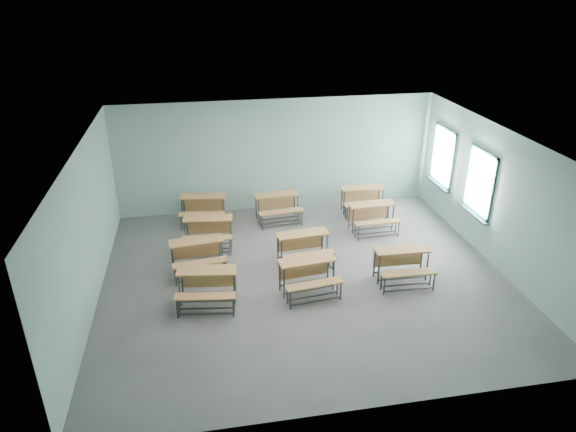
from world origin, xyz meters
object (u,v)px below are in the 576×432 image
Objects in this scene: desk_unit_r0c1 at (308,272)px; desk_unit_r2c2 at (373,214)px; desk_unit_r0c0 at (207,283)px; desk_unit_r0c2 at (403,261)px; desk_unit_r1c0 at (197,252)px; desk_unit_r3c1 at (278,204)px; desk_unit_r3c0 at (203,206)px; desk_unit_r2c0 at (208,228)px; desk_unit_r1c1 at (304,244)px; desk_unit_r3c2 at (363,197)px.

desk_unit_r0c1 is 1.06× the size of desk_unit_r2c2.
desk_unit_r0c0 is 4.30m from desk_unit_r0c2.
desk_unit_r2c2 is at bearing 8.49° from desk_unit_r1c0.
desk_unit_r0c1 and desk_unit_r0c2 have the same top height.
desk_unit_r1c0 and desk_unit_r3c1 have the same top height.
desk_unit_r0c2 and desk_unit_r1c0 have the same top height.
desk_unit_r0c1 is 1.00× the size of desk_unit_r3c0.
desk_unit_r2c0 is 1.43m from desk_unit_r3c0.
desk_unit_r0c0 is 1.02× the size of desk_unit_r3c1.
desk_unit_r3c0 is 1.02× the size of desk_unit_r3c1.
desk_unit_r2c2 is 0.96× the size of desk_unit_r3c1.
desk_unit_r0c2 is 4.21m from desk_unit_r3c1.
desk_unit_r0c2 and desk_unit_r1c1 have the same top height.
desk_unit_r3c1 is (-2.22, 3.58, 0.00)m from desk_unit_r0c2.
desk_unit_r3c2 is at bearing 42.02° from desk_unit_r1c1.
desk_unit_r1c0 is at bearing -96.39° from desk_unit_r2c0.
desk_unit_r2c2 is at bearing 26.38° from desk_unit_r1c1.
desk_unit_r3c2 is (4.43, 1.25, 0.00)m from desk_unit_r2c0.
desk_unit_r2c2 is at bearing -9.51° from desk_unit_r3c0.
desk_unit_r2c0 is at bearing 179.77° from desk_unit_r2c2.
desk_unit_r3c1 is (-2.37, 1.08, 0.00)m from desk_unit_r2c2.
desk_unit_r0c1 is 4.44m from desk_unit_r3c0.
desk_unit_r1c0 is at bearing -149.31° from desk_unit_r3c2.
desk_unit_r3c0 is (0.20, 2.61, 0.00)m from desk_unit_r1c0.
desk_unit_r0c1 is at bearing -43.66° from desk_unit_r2c0.
desk_unit_r2c2 is 1.14m from desk_unit_r3c2.
desk_unit_r2c0 and desk_unit_r3c2 have the same top height.
desk_unit_r0c2 and desk_unit_r2c0 have the same top height.
desk_unit_r0c0 is 1.35m from desk_unit_r1c0.
desk_unit_r0c2 is 0.96× the size of desk_unit_r3c1.
desk_unit_r2c0 is at bearing -154.20° from desk_unit_r3c1.
desk_unit_r3c1 is (-0.23, 2.44, 0.00)m from desk_unit_r1c1.
desk_unit_r2c2 is 4.61m from desk_unit_r3c0.
desk_unit_r3c1 is (1.96, 1.19, 0.00)m from desk_unit_r2c0.
desk_unit_r0c0 and desk_unit_r3c2 have the same top height.
desk_unit_r0c0 is 1.01× the size of desk_unit_r1c0.
desk_unit_r1c1 and desk_unit_r3c1 have the same top height.
desk_unit_r3c0 is (0.03, 3.95, 0.00)m from desk_unit_r0c0.
desk_unit_r0c0 is 2.63m from desk_unit_r1c1.
desk_unit_r2c2 is (2.30, 2.59, 0.00)m from desk_unit_r0c1.
desk_unit_r0c1 is at bearing -133.38° from desk_unit_r2c2.
desk_unit_r0c0 and desk_unit_r0c1 have the same top height.
desk_unit_r0c1 is at bearing -103.31° from desk_unit_r1c1.
desk_unit_r3c2 is at bearing 83.27° from desk_unit_r2c2.
desk_unit_r3c0 and desk_unit_r3c2 have the same top height.
desk_unit_r3c1 is (2.04, -0.24, 0.00)m from desk_unit_r3c0.
desk_unit_r3c2 is (0.10, 1.14, 0.00)m from desk_unit_r2c2.
desk_unit_r3c1 is at bearing 68.61° from desk_unit_r0c0.
desk_unit_r2c2 is 2.60m from desk_unit_r3c1.
desk_unit_r0c1 and desk_unit_r1c1 have the same top height.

